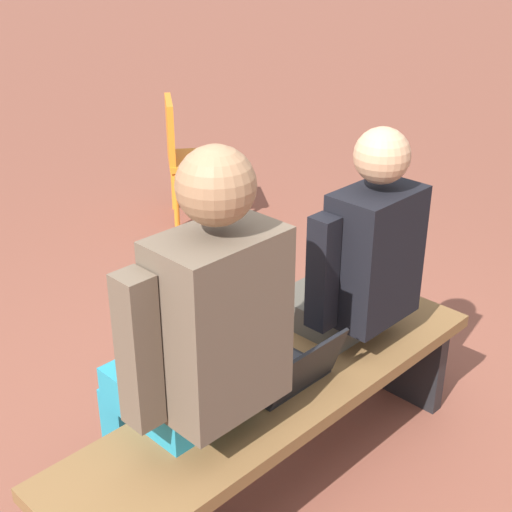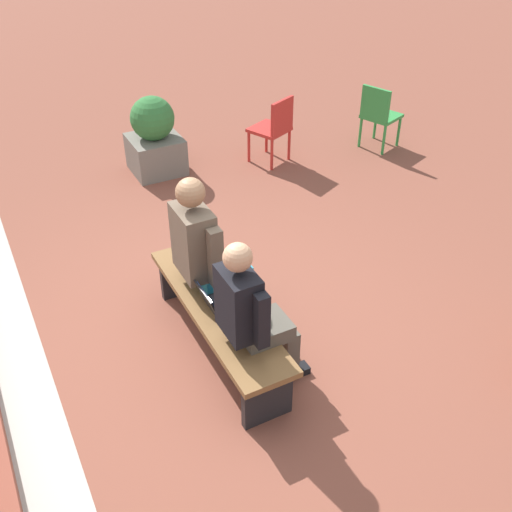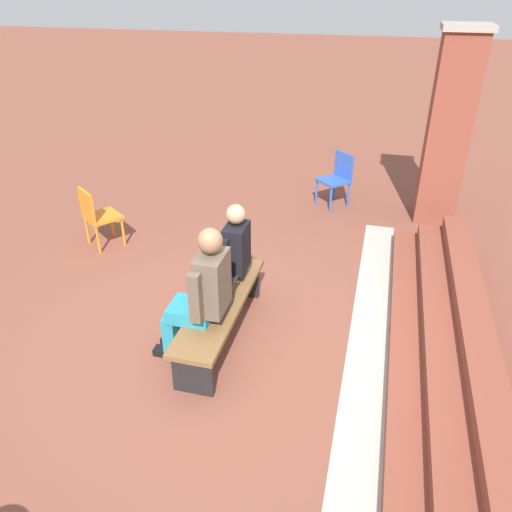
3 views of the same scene
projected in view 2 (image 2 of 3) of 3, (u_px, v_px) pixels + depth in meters
ground_plane at (203, 341)px, 4.90m from camera, size 60.00×60.00×0.00m
concrete_strip at (33, 414)px, 4.28m from camera, size 6.11×0.40×0.01m
bench at (218, 314)px, 4.63m from camera, size 1.80×0.44×0.45m
person_student at (252, 312)px, 4.13m from camera, size 0.51×0.65×1.29m
person_adult at (208, 251)px, 4.66m from camera, size 0.57×0.73×1.40m
laptop at (218, 303)px, 4.52m from camera, size 0.32×0.29×0.21m
plastic_chair_mid_courtyard at (274, 126)px, 7.29m from camera, size 0.55×0.55×0.84m
plastic_chair_far_left at (379, 113)px, 7.63m from camera, size 0.54×0.54×0.84m
planter at (154, 138)px, 7.13m from camera, size 0.60×0.60×0.94m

